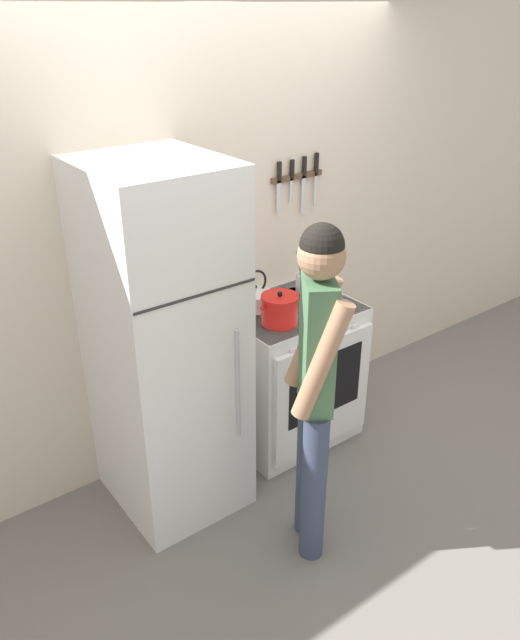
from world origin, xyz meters
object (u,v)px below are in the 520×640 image
(stove_range, at_px, (291,373))
(dutch_oven_pot, at_px, (280,309))
(utensil_jar, at_px, (302,281))
(person, at_px, (316,380))
(tea_kettle, at_px, (256,297))
(refrigerator, at_px, (165,347))

(stove_range, distance_m, dutch_oven_pot, 0.56)
(utensil_jar, bearing_deg, dutch_oven_pot, -146.08)
(person, bearing_deg, stove_range, -0.90)
(dutch_oven_pot, height_order, tea_kettle, tea_kettle)
(utensil_jar, bearing_deg, tea_kettle, -178.96)
(tea_kettle, distance_m, utensil_jar, 0.35)
(stove_range, bearing_deg, tea_kettle, 137.50)
(tea_kettle, bearing_deg, refrigerator, -166.46)
(refrigerator, bearing_deg, utensil_jar, 9.42)
(person, bearing_deg, utensil_jar, -4.86)
(stove_range, bearing_deg, dutch_oven_pot, -151.66)
(stove_range, xyz_separation_m, person, (-0.49, -0.75, 0.52))
(utensil_jar, distance_m, person, 1.14)
(dutch_oven_pot, height_order, person, person)
(person, bearing_deg, tea_kettle, 12.00)
(refrigerator, distance_m, dutch_oven_pot, 0.69)
(dutch_oven_pot, bearing_deg, stove_range, 28.34)
(refrigerator, xyz_separation_m, dutch_oven_pot, (0.68, -0.07, 0.04))
(tea_kettle, distance_m, person, 0.96)
(tea_kettle, bearing_deg, stove_range, -42.50)
(stove_range, bearing_deg, person, -123.05)
(refrigerator, relative_size, dutch_oven_pot, 7.36)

